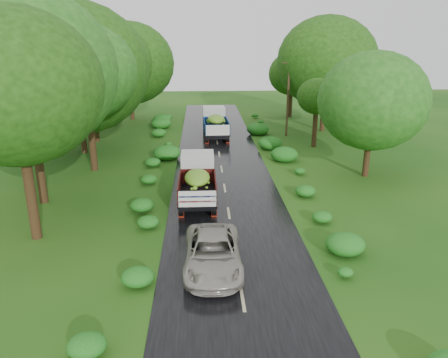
{
  "coord_description": "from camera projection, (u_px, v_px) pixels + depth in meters",
  "views": [
    {
      "loc": [
        -1.41,
        -13.62,
        9.24
      ],
      "look_at": [
        -0.21,
        8.76,
        1.7
      ],
      "focal_mm": 35.0,
      "sensor_mm": 36.0,
      "label": 1
    }
  ],
  "objects": [
    {
      "name": "truck_near",
      "position": [
        198.0,
        178.0,
        24.91
      ],
      "size": [
        2.04,
        5.67,
        2.38
      ],
      "rotation": [
        0.0,
        0.0,
        -0.0
      ],
      "color": "black",
      "rests_on": "ground"
    },
    {
      "name": "ground",
      "position": [
        243.0,
        299.0,
        15.91
      ],
      "size": [
        120.0,
        120.0,
        0.0
      ],
      "primitive_type": "plane",
      "color": "#11440E",
      "rests_on": "ground"
    },
    {
      "name": "truck_far",
      "position": [
        215.0,
        122.0,
        40.19
      ],
      "size": [
        2.33,
        6.09,
        2.53
      ],
      "rotation": [
        0.0,
        0.0,
        0.04
      ],
      "color": "black",
      "rests_on": "ground"
    },
    {
      "name": "trees_left",
      "position": [
        88.0,
        70.0,
        33.68
      ],
      "size": [
        6.38,
        33.89,
        9.28
      ],
      "color": "black",
      "rests_on": "ground"
    },
    {
      "name": "trees_right",
      "position": [
        327.0,
        76.0,
        38.33
      ],
      "size": [
        5.85,
        25.38,
        8.57
      ],
      "color": "black",
      "rests_on": "ground"
    },
    {
      "name": "car",
      "position": [
        213.0,
        253.0,
        17.78
      ],
      "size": [
        2.35,
        4.99,
        1.38
      ],
      "primitive_type": "imported",
      "rotation": [
        0.0,
        0.0,
        -0.01
      ],
      "color": "#A69E93",
      "rests_on": "road"
    },
    {
      "name": "utility_pole",
      "position": [
        288.0,
        96.0,
        39.88
      ],
      "size": [
        1.26,
        0.21,
        7.2
      ],
      "rotation": [
        0.0,
        0.0,
        -0.08
      ],
      "color": "#382616",
      "rests_on": "ground"
    },
    {
      "name": "road_lines",
      "position": [
        231.0,
        229.0,
        21.58
      ],
      "size": [
        0.12,
        69.6,
        0.0
      ],
      "color": "#BFB78C",
      "rests_on": "road"
    },
    {
      "name": "shrubs",
      "position": [
        223.0,
        173.0,
        29.05
      ],
      "size": [
        11.9,
        44.0,
        0.7
      ],
      "color": "#186417",
      "rests_on": "ground"
    },
    {
      "name": "road",
      "position": [
        233.0,
        238.0,
        20.64
      ],
      "size": [
        6.5,
        80.0,
        0.02
      ],
      "primitive_type": "cube",
      "color": "black",
      "rests_on": "ground"
    }
  ]
}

